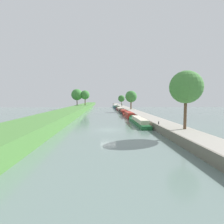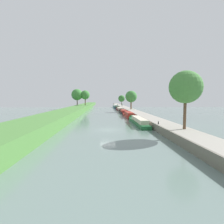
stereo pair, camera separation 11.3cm
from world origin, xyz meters
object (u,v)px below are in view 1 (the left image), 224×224
narrowboat_red (128,115)px  narrowboat_teal (115,106)px  narrowboat_green (138,121)px  narrowboat_maroon (119,109)px  narrowboat_black (123,112)px  narrowboat_navy (117,107)px  mooring_bollard_near (159,123)px  person_walking (122,105)px  mooring_bollard_far (117,105)px

narrowboat_red → narrowboat_teal: (-0.20, 57.00, 0.06)m
narrowboat_green → narrowboat_maroon: size_ratio=0.92×
narrowboat_red → narrowboat_black: (-0.08, 13.58, -0.09)m
narrowboat_navy → narrowboat_teal: (-0.13, 13.58, 0.10)m
narrowboat_red → narrowboat_teal: narrowboat_teal is taller
narrowboat_maroon → narrowboat_navy: 14.68m
narrowboat_navy → mooring_bollard_near: size_ratio=26.04×
narrowboat_maroon → mooring_bollard_near: bearing=-88.0°
mooring_bollard_near → person_walking: bearing=89.3°
narrowboat_maroon → mooring_bollard_far: (1.83, 35.75, 0.76)m
narrowboat_maroon → narrowboat_navy: bearing=90.3°
person_walking → narrowboat_navy: bearing=-171.3°
narrowboat_green → person_walking: 58.52m
narrowboat_navy → mooring_bollard_near: 66.13m
narrowboat_red → person_walking: bearing=86.5°
person_walking → narrowboat_teal: bearing=102.3°
narrowboat_navy → person_walking: person_walking is taller
narrowboat_green → mooring_bollard_far: size_ratio=34.39×
narrowboat_red → mooring_bollard_near: 22.75m
narrowboat_black → person_walking: person_walking is taller
mooring_bollard_far → narrowboat_navy: bearing=-95.1°
narrowboat_maroon → person_walking: person_walking is taller
person_walking → mooring_bollard_near: size_ratio=3.69×
narrowboat_black → mooring_bollard_far: 50.96m
narrowboat_navy → narrowboat_red: bearing=-89.9°
narrowboat_red → narrowboat_black: bearing=90.3°
narrowboat_black → narrowboat_teal: 43.43m
narrowboat_teal → mooring_bollard_far: 7.79m
narrowboat_red → person_walking: 43.95m
mooring_bollard_near → mooring_bollard_far: size_ratio=1.00×
narrowboat_red → mooring_bollard_far: mooring_bollard_far is taller
narrowboat_green → narrowboat_red: size_ratio=1.18×
narrowboat_black → mooring_bollard_far: bearing=87.9°
narrowboat_navy → mooring_bollard_far: (1.89, 21.07, 0.76)m
narrowboat_navy → narrowboat_teal: 13.58m
narrowboat_navy → mooring_bollard_far: size_ratio=26.04×
narrowboat_black → mooring_bollard_near: size_ratio=27.47×
narrowboat_navy → mooring_bollard_near: bearing=-88.4°
narrowboat_green → narrowboat_teal: size_ratio=0.97×
narrowboat_green → narrowboat_navy: narrowboat_green is taller
narrowboat_teal → mooring_bollard_far: bearing=74.9°
narrowboat_black → narrowboat_teal: size_ratio=0.78×
narrowboat_maroon → person_walking: 15.41m
narrowboat_black → narrowboat_navy: (0.01, 29.85, 0.05)m
narrowboat_black → narrowboat_navy: bearing=90.0°
narrowboat_teal → narrowboat_red: bearing=-89.8°
narrowboat_maroon → person_walking: bearing=79.9°
narrowboat_black → narrowboat_navy: narrowboat_navy is taller
narrowboat_teal → mooring_bollard_near: 79.70m
narrowboat_red → mooring_bollard_near: size_ratio=29.10×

